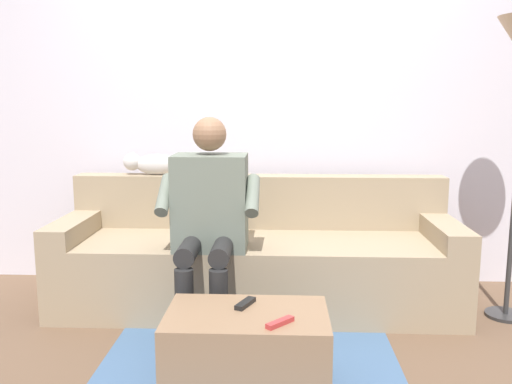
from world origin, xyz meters
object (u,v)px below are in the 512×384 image
(coffee_table, at_px, (247,351))
(person_solo_seated, at_px, (209,210))
(cat_on_backrest, at_px, (151,164))
(couch, at_px, (257,260))
(remote_red, at_px, (280,323))
(remote_black, at_px, (245,303))

(coffee_table, bearing_deg, person_solo_seated, -70.13)
(coffee_table, distance_m, cat_on_backrest, 1.68)
(couch, xyz_separation_m, remote_red, (-0.15, 1.20, 0.09))
(cat_on_backrest, height_order, remote_black, cat_on_backrest)
(person_solo_seated, relative_size, cat_on_backrest, 2.29)
(couch, bearing_deg, person_solo_seated, 53.98)
(cat_on_backrest, xyz_separation_m, remote_black, (-0.73, 1.26, -0.51))
(coffee_table, bearing_deg, couch, -90.00)
(cat_on_backrest, bearing_deg, person_solo_seated, 127.50)
(couch, distance_m, remote_red, 1.21)
(cat_on_backrest, bearing_deg, couch, 159.94)
(coffee_table, relative_size, remote_red, 4.97)
(couch, bearing_deg, coffee_table, 90.00)
(coffee_table, relative_size, remote_black, 5.13)
(couch, relative_size, coffee_table, 3.43)
(couch, height_order, remote_black, couch)
(coffee_table, height_order, remote_black, remote_black)
(couch, relative_size, remote_black, 17.59)
(coffee_table, relative_size, person_solo_seated, 0.60)
(couch, bearing_deg, cat_on_backrest, -20.06)
(cat_on_backrest, bearing_deg, remote_red, 121.13)
(coffee_table, xyz_separation_m, remote_black, (0.01, -0.08, 0.19))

